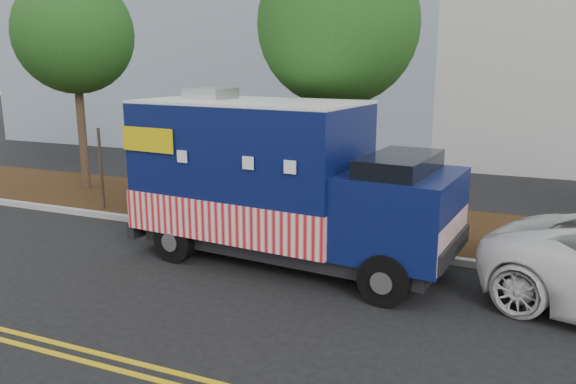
% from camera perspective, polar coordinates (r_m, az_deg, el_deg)
% --- Properties ---
extents(ground, '(120.00, 120.00, 0.00)m').
position_cam_1_polar(ground, '(12.20, -4.51, -6.74)').
color(ground, black).
rests_on(ground, ground).
extents(curb, '(120.00, 0.18, 0.15)m').
position_cam_1_polar(curb, '(13.37, -1.73, -4.59)').
color(curb, '#9E9E99').
rests_on(curb, ground).
extents(mulch_strip, '(120.00, 4.00, 0.15)m').
position_cam_1_polar(mulch_strip, '(15.22, 1.59, -2.40)').
color(mulch_strip, black).
rests_on(mulch_strip, ground).
extents(centerline_near, '(120.00, 0.10, 0.01)m').
position_cam_1_polar(centerline_near, '(8.84, -18.45, -15.36)').
color(centerline_near, gold).
rests_on(centerline_near, ground).
extents(centerline_far, '(120.00, 0.10, 0.01)m').
position_cam_1_polar(centerline_far, '(8.68, -19.58, -16.00)').
color(centerline_far, gold).
rests_on(centerline_far, ground).
extents(tree_a, '(3.63, 3.63, 6.79)m').
position_cam_1_polar(tree_a, '(19.01, -20.90, 14.71)').
color(tree_a, '#38281C').
rests_on(tree_a, ground).
extents(tree_b, '(3.92, 3.92, 6.97)m').
position_cam_1_polar(tree_b, '(14.14, 5.12, 16.53)').
color(tree_b, '#38281C').
rests_on(tree_b, ground).
extents(sign_post, '(0.06, 0.06, 2.40)m').
position_cam_1_polar(sign_post, '(16.25, -18.44, 1.99)').
color(sign_post, '#473828').
rests_on(sign_post, ground).
extents(food_truck, '(7.02, 3.19, 3.59)m').
position_cam_1_polar(food_truck, '(11.68, -1.27, 0.70)').
color(food_truck, black).
rests_on(food_truck, ground).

